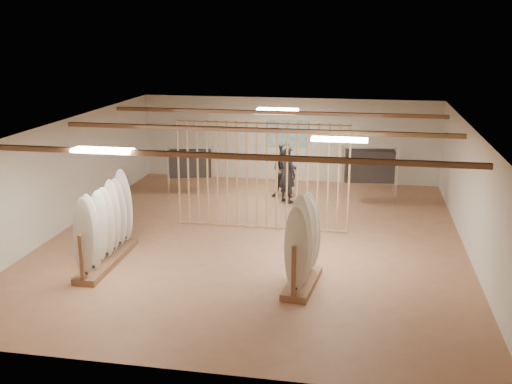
% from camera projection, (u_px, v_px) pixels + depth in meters
% --- Properties ---
extents(floor, '(12.00, 12.00, 0.00)m').
position_uv_depth(floor, '(256.00, 239.00, 14.83)').
color(floor, '#B07755').
rests_on(floor, ground).
extents(ceiling, '(12.00, 12.00, 0.00)m').
position_uv_depth(ceiling, '(256.00, 127.00, 14.08)').
color(ceiling, gray).
rests_on(ceiling, ground).
extents(wall_back, '(12.00, 0.00, 12.00)m').
position_uv_depth(wall_back, '(288.00, 140.00, 20.14)').
color(wall_back, silver).
rests_on(wall_back, ground).
extents(wall_front, '(12.00, 0.00, 12.00)m').
position_uv_depth(wall_front, '(182.00, 286.00, 8.76)').
color(wall_front, silver).
rests_on(wall_front, ground).
extents(wall_left, '(0.00, 12.00, 12.00)m').
position_uv_depth(wall_left, '(64.00, 175.00, 15.32)').
color(wall_left, silver).
rests_on(wall_left, ground).
extents(wall_right, '(0.00, 12.00, 12.00)m').
position_uv_depth(wall_right, '(472.00, 194.00, 13.58)').
color(wall_right, silver).
rests_on(wall_right, ground).
extents(ceiling_slats, '(9.50, 6.12, 0.10)m').
position_uv_depth(ceiling_slats, '(256.00, 130.00, 14.10)').
color(ceiling_slats, brown).
rests_on(ceiling_slats, ground).
extents(light_panels, '(1.20, 0.35, 0.06)m').
position_uv_depth(light_panels, '(256.00, 129.00, 14.09)').
color(light_panels, white).
rests_on(light_panels, ground).
extents(bamboo_partition, '(4.45, 0.05, 2.78)m').
position_uv_depth(bamboo_partition, '(262.00, 176.00, 15.21)').
color(bamboo_partition, tan).
rests_on(bamboo_partition, ground).
extents(poster, '(1.40, 0.03, 0.90)m').
position_uv_depth(poster, '(288.00, 134.00, 20.07)').
color(poster, teal).
rests_on(poster, ground).
extents(rack_left, '(0.56, 2.60, 1.81)m').
position_uv_depth(rack_left, '(106.00, 236.00, 13.14)').
color(rack_left, brown).
rests_on(rack_left, floor).
extents(rack_right, '(0.70, 1.68, 1.90)m').
position_uv_depth(rack_right, '(303.00, 257.00, 11.93)').
color(rack_right, brown).
rests_on(rack_right, floor).
extents(clothing_rack_a, '(1.35, 0.64, 1.48)m').
position_uv_depth(clothing_rack_a, '(190.00, 163.00, 18.60)').
color(clothing_rack_a, silver).
rests_on(clothing_rack_a, floor).
extents(clothing_rack_b, '(1.56, 0.52, 1.67)m').
position_uv_depth(clothing_rack_b, '(369.00, 166.00, 17.67)').
color(clothing_rack_b, silver).
rests_on(clothing_rack_b, floor).
extents(shopper_a, '(0.85, 0.80, 1.94)m').
position_uv_depth(shopper_a, '(287.00, 170.00, 17.67)').
color(shopper_a, '#26262D').
rests_on(shopper_a, floor).
extents(shopper_b, '(0.95, 0.75, 1.96)m').
position_uv_depth(shopper_b, '(285.00, 166.00, 18.13)').
color(shopper_b, '#342F28').
rests_on(shopper_b, floor).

